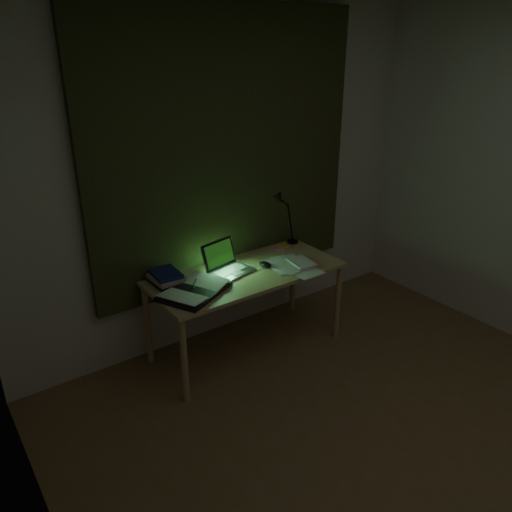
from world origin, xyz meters
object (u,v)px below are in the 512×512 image
(laptop, at_px, (232,259))
(loose_papers, at_px, (295,263))
(open_textbook, at_px, (194,290))
(desk_lamp, at_px, (293,215))
(book_stack, at_px, (166,277))
(desk, at_px, (247,311))

(laptop, relative_size, loose_papers, 0.94)
(open_textbook, relative_size, desk_lamp, 0.93)
(laptop, height_order, book_stack, laptop)
(laptop, distance_m, open_textbook, 0.40)
(open_textbook, distance_m, book_stack, 0.26)
(loose_papers, bearing_deg, desk_lamp, 52.15)
(open_textbook, relative_size, book_stack, 2.00)
(desk, xyz_separation_m, loose_papers, (0.37, -0.10, 0.34))
(desk, relative_size, book_stack, 6.31)
(loose_papers, bearing_deg, laptop, 161.36)
(open_textbook, distance_m, loose_papers, 0.84)
(laptop, xyz_separation_m, desk_lamp, (0.73, 0.20, 0.14))
(desk_lamp, bearing_deg, book_stack, -172.65)
(laptop, bearing_deg, loose_papers, -31.12)
(desk, distance_m, book_stack, 0.69)
(desk, bearing_deg, book_stack, 161.95)
(laptop, distance_m, desk_lamp, 0.77)
(open_textbook, bearing_deg, loose_papers, -28.76)
(laptop, bearing_deg, desk, -41.26)
(desk, height_order, desk_lamp, desk_lamp)
(desk, xyz_separation_m, open_textbook, (-0.47, -0.07, 0.35))
(desk_lamp, bearing_deg, loose_papers, -123.89)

